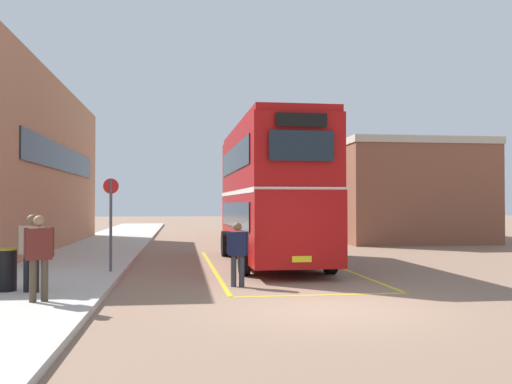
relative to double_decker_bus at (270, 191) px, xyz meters
name	(u,v)px	position (x,y,z in m)	size (l,w,h in m)	color
ground_plane	(245,250)	(-0.21, 5.92, -2.51)	(135.60, 135.60, 0.00)	#846651
sidewalk_left	(103,246)	(-6.71, 8.32, -2.44)	(4.00, 57.60, 0.14)	#B2ADA3
depot_building_right	(372,194)	(9.12, 16.17, 0.20)	(7.78, 18.08, 5.42)	brown
double_decker_bus	(270,191)	(0.00, 0.00, 0.00)	(2.95, 9.91, 4.75)	black
single_deck_bus	(271,211)	(2.37, 15.13, -0.87)	(3.56, 8.81, 3.02)	black
pedestrian_boarding	(238,250)	(-1.65, -5.33, -1.59)	(0.53, 0.33, 1.61)	#2D2D38
pedestrian_waiting_near	(32,247)	(-6.31, -6.54, -1.39)	(0.55, 0.36, 1.70)	black
pedestrian_waiting_far	(39,252)	(-5.85, -7.82, -1.38)	(0.55, 0.37, 1.71)	#473828
litter_bin	(6,269)	(-6.92, -6.26, -1.90)	(0.49, 0.49, 0.95)	black
bus_stop_sign	(111,215)	(-5.06, -2.79, -0.77)	(0.43, 0.16, 2.66)	#4C4C51
bay_marking_yellow	(280,270)	(0.01, -1.87, -2.51)	(4.38, 11.92, 0.01)	gold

